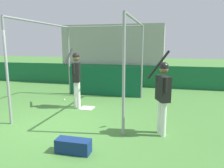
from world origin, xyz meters
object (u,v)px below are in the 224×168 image
object	(u,v)px
equipment_bag	(73,146)
player_batter	(76,74)
player_waiting	(163,92)
baseball	(64,100)

from	to	relation	value
equipment_bag	player_batter	bearing A→B (deg)	111.54
player_waiting	equipment_bag	bearing A→B (deg)	105.49
player_waiting	baseball	bearing A→B (deg)	34.32
player_batter	player_waiting	size ratio (longest dim) A/B	1.00
equipment_bag	baseball	size ratio (longest dim) A/B	9.46
player_batter	equipment_bag	world-z (taller)	player_batter
player_batter	player_waiting	world-z (taller)	player_waiting
player_waiting	equipment_bag	distance (m)	2.35
player_batter	baseball	xyz separation A→B (m)	(-0.83, 0.72, -1.11)
player_batter	player_waiting	xyz separation A→B (m)	(2.86, -1.62, -0.09)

